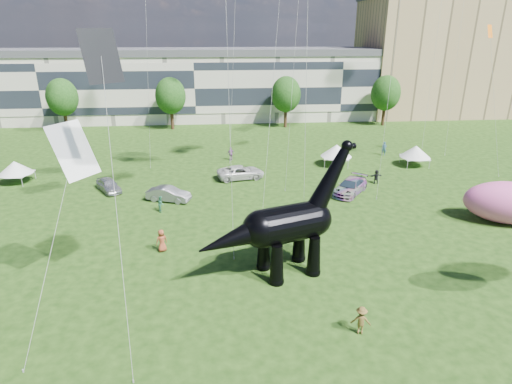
{
  "coord_description": "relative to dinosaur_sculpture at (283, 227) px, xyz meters",
  "views": [
    {
      "loc": [
        -3.73,
        -22.24,
        16.67
      ],
      "look_at": [
        -1.13,
        8.0,
        5.0
      ],
      "focal_mm": 30.0,
      "sensor_mm": 36.0,
      "label": 1
    }
  ],
  "objects": [
    {
      "name": "car_grey",
      "position": [
        -9.63,
        14.7,
        -2.94
      ],
      "size": [
        4.77,
        2.93,
        1.48
      ],
      "primitive_type": "imported",
      "rotation": [
        0.0,
        0.0,
        1.24
      ],
      "color": "gray",
      "rests_on": "ground"
    },
    {
      "name": "inflatable_pink",
      "position": [
        21.66,
        6.81,
        -1.75
      ],
      "size": [
        8.6,
        6.43,
        3.86
      ],
      "primitive_type": "ellipsoid",
      "rotation": [
        0.0,
        0.0,
        -0.38
      ],
      "color": "#EE5CB0",
      "rests_on": "ground"
    },
    {
      "name": "car_white",
      "position": [
        -1.86,
        21.06,
        -2.91
      ],
      "size": [
        5.93,
        3.57,
        1.54
      ],
      "primitive_type": "imported",
      "rotation": [
        0.0,
        0.0,
        1.76
      ],
      "color": "silver",
      "rests_on": "ground"
    },
    {
      "name": "tree_far_right",
      "position": [
        25.56,
        48.51,
        2.61
      ],
      "size": [
        5.2,
        5.2,
        9.44
      ],
      "color": "#382314",
      "rests_on": "ground"
    },
    {
      "name": "gazebo_far",
      "position": [
        20.73,
        24.25,
        -1.82
      ],
      "size": [
        4.0,
        4.0,
        2.66
      ],
      "rotation": [
        0.0,
        0.0,
        -0.05
      ],
      "color": "white",
      "rests_on": "ground"
    },
    {
      "name": "dinosaur_sculpture",
      "position": [
        0.0,
        0.0,
        0.0
      ],
      "size": [
        11.79,
        5.52,
        9.76
      ],
      "rotation": [
        0.0,
        0.0,
        0.33
      ],
      "color": "black",
      "rests_on": "ground"
    },
    {
      "name": "tree_mid_left",
      "position": [
        -12.44,
        48.51,
        2.61
      ],
      "size": [
        5.2,
        5.2,
        9.44
      ],
      "color": "#382314",
      "rests_on": "ground"
    },
    {
      "name": "tree_mid_right",
      "position": [
        7.56,
        48.51,
        2.61
      ],
      "size": [
        5.2,
        5.2,
        9.44
      ],
      "color": "#382314",
      "rests_on": "ground"
    },
    {
      "name": "car_silver",
      "position": [
        -16.42,
        18.08,
        -2.96
      ],
      "size": [
        3.7,
        4.48,
        1.44
      ],
      "primitive_type": "imported",
      "rotation": [
        0.0,
        0.0,
        0.57
      ],
      "color": "#B4B4B9",
      "rests_on": "ground"
    },
    {
      "name": "terrace_row",
      "position": [
        -8.44,
        57.51,
        2.32
      ],
      "size": [
        78.0,
        11.0,
        12.0
      ],
      "primitive_type": "cube",
      "color": "beige",
      "rests_on": "ground"
    },
    {
      "name": "car_dark",
      "position": [
        9.58,
        15.14,
        -2.88
      ],
      "size": [
        5.2,
        5.73,
        1.61
      ],
      "primitive_type": "imported",
      "rotation": [
        0.0,
        0.0,
        -0.67
      ],
      "color": "#595960",
      "rests_on": "ground"
    },
    {
      "name": "gazebo_near",
      "position": [
        10.67,
        25.27,
        -1.74
      ],
      "size": [
        4.74,
        4.74,
        2.76
      ],
      "rotation": [
        0.0,
        0.0,
        -0.22
      ],
      "color": "white",
      "rests_on": "ground"
    },
    {
      "name": "ground",
      "position": [
        -0.44,
        -4.49,
        -3.68
      ],
      "size": [
        220.0,
        220.0,
        0.0
      ],
      "primitive_type": "plane",
      "color": "#16330C",
      "rests_on": "ground"
    },
    {
      "name": "apartment_block",
      "position": [
        39.56,
        60.51,
        7.32
      ],
      "size": [
        28.0,
        18.0,
        22.0
      ],
      "primitive_type": "cube",
      "color": "tan",
      "rests_on": "ground"
    },
    {
      "name": "tree_far_left",
      "position": [
        -30.44,
        48.51,
        2.61
      ],
      "size": [
        5.2,
        5.2,
        9.44
      ],
      "color": "#382314",
      "rests_on": "ground"
    },
    {
      "name": "visitors",
      "position": [
        -0.76,
        11.95,
        -2.81
      ],
      "size": [
        48.5,
        37.13,
        1.89
      ],
      "color": "gray",
      "rests_on": "ground"
    },
    {
      "name": "gazebo_left",
      "position": [
        -27.56,
        21.85,
        -1.88
      ],
      "size": [
        4.18,
        4.18,
        2.57
      ],
      "rotation": [
        0.0,
        0.0,
        -0.14
      ],
      "color": "silver",
      "rests_on": "ground"
    }
  ]
}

